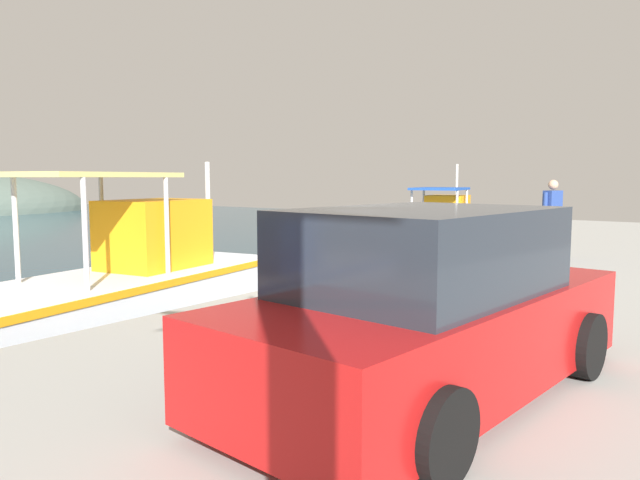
# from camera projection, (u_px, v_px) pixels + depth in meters

# --- Properties ---
(quay_pier) EXTENTS (36.00, 10.00, 0.80)m
(quay_pier) POSITION_uv_depth(u_px,v_px,m) (624.00, 333.00, 8.58)
(quay_pier) COLOR #9E9E99
(quay_pier) RESTS_ON ground
(fishing_boat_second) EXTENTS (6.66, 3.18, 2.94)m
(fishing_boat_second) POSITION_uv_depth(u_px,v_px,m) (128.00, 286.00, 10.37)
(fishing_boat_second) COLOR white
(fishing_boat_second) RESTS_ON ground
(fishing_boat_third) EXTENTS (5.53, 3.10, 3.13)m
(fishing_boat_third) POSITION_uv_depth(u_px,v_px,m) (443.00, 234.00, 20.92)
(fishing_boat_third) COLOR white
(fishing_boat_third) RESTS_ON ground
(pelican) EXTENTS (0.87, 0.77, 0.82)m
(pelican) POSITION_uv_depth(u_px,v_px,m) (366.00, 271.00, 9.12)
(pelican) COLOR tan
(pelican) RESTS_ON quay_pier
(fisherman_standing) EXTENTS (0.56, 0.37, 1.77)m
(fisherman_standing) POSITION_uv_depth(u_px,v_px,m) (552.00, 215.00, 13.46)
(fisherman_standing) COLOR #1E234C
(fisherman_standing) RESTS_ON quay_pier
(parked_car) EXTENTS (4.25, 2.18, 1.57)m
(parked_car) POSITION_uv_depth(u_px,v_px,m) (429.00, 311.00, 4.95)
(parked_car) COLOR black
(parked_car) RESTS_ON quay_pier
(mooring_bollard_second) EXTENTS (0.21, 0.21, 0.40)m
(mooring_bollard_second) POSITION_uv_depth(u_px,v_px,m) (513.00, 231.00, 18.27)
(mooring_bollard_second) COLOR #333338
(mooring_bollard_second) RESTS_ON quay_pier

